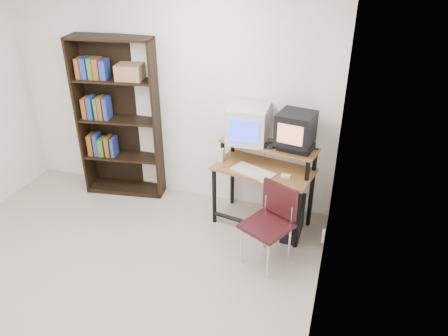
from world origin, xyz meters
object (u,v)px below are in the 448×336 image
(computer_desk, at_px, (264,172))
(bookshelf, at_px, (120,117))
(crt_tv, at_px, (296,128))
(school_chair, at_px, (271,217))
(pc_tower, at_px, (293,218))
(crt_monitor, at_px, (248,124))

(computer_desk, height_order, bookshelf, bookshelf)
(crt_tv, bearing_deg, school_chair, -86.95)
(computer_desk, bearing_deg, pc_tower, -5.54)
(school_chair, xyz_separation_m, bookshelf, (-2.10, 0.86, 0.49))
(computer_desk, relative_size, school_chair, 1.36)
(crt_tv, relative_size, school_chair, 0.49)
(crt_tv, distance_m, school_chair, 0.97)
(crt_monitor, height_order, bookshelf, bookshelf)
(bookshelf, bearing_deg, computer_desk, -15.23)
(crt_monitor, relative_size, bookshelf, 0.23)
(school_chair, distance_m, bookshelf, 2.33)
(pc_tower, bearing_deg, computer_desk, 164.05)
(bookshelf, bearing_deg, school_chair, -30.16)
(crt_tv, relative_size, bookshelf, 0.21)
(crt_monitor, distance_m, pc_tower, 1.16)
(computer_desk, relative_size, bookshelf, 0.58)
(crt_tv, bearing_deg, computer_desk, -160.04)
(crt_tv, height_order, bookshelf, bookshelf)
(computer_desk, height_order, crt_tv, crt_tv)
(computer_desk, height_order, pc_tower, computer_desk)
(crt_tv, xyz_separation_m, pc_tower, (0.07, -0.16, -1.01))
(crt_monitor, relative_size, crt_tv, 1.08)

